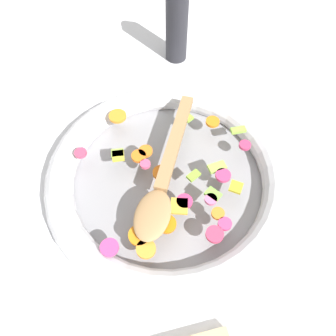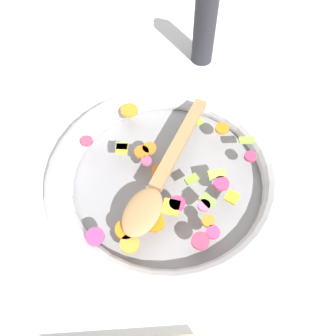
# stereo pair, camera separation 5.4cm
# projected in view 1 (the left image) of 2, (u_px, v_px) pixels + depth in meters

# --- Properties ---
(ground_plane) EXTENTS (4.00, 4.00, 0.00)m
(ground_plane) POSITION_uv_depth(u_px,v_px,m) (168.00, 183.00, 0.61)
(ground_plane) COLOR silver
(skillet) EXTENTS (0.44, 0.44, 0.05)m
(skillet) POSITION_uv_depth(u_px,v_px,m) (168.00, 176.00, 0.59)
(skillet) COLOR gray
(skillet) RESTS_ON ground_plane
(chopped_vegetables) EXTENTS (0.31, 0.32, 0.01)m
(chopped_vegetables) POSITION_uv_depth(u_px,v_px,m) (171.00, 182.00, 0.55)
(chopped_vegetables) COLOR orange
(chopped_vegetables) RESTS_ON skillet
(wooden_spoon) EXTENTS (0.28, 0.17, 0.01)m
(wooden_spoon) POSITION_uv_depth(u_px,v_px,m) (164.00, 176.00, 0.54)
(wooden_spoon) COLOR #A87F51
(wooden_spoon) RESTS_ON chopped_vegetables
(pepper_mill) EXTENTS (0.05, 0.05, 0.20)m
(pepper_mill) POSITION_uv_depth(u_px,v_px,m) (177.00, 23.00, 0.73)
(pepper_mill) COLOR #232328
(pepper_mill) RESTS_ON ground_plane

